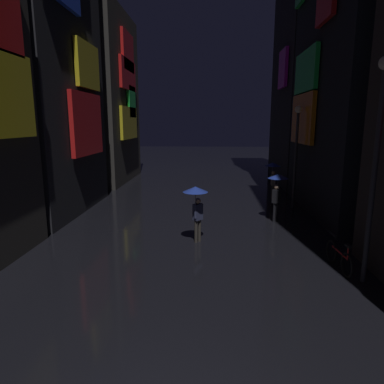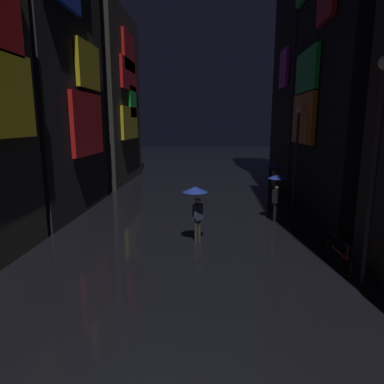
{
  "view_description": "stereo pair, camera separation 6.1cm",
  "coord_description": "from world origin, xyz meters",
  "px_view_note": "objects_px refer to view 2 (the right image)",
  "views": [
    {
      "loc": [
        0.75,
        -3.56,
        4.34
      ],
      "look_at": [
        0.0,
        9.38,
        1.71
      ],
      "focal_mm": 32.0,
      "sensor_mm": 36.0,
      "label": 1
    },
    {
      "loc": [
        0.81,
        -3.55,
        4.34
      ],
      "look_at": [
        0.0,
        9.38,
        1.71
      ],
      "focal_mm": 32.0,
      "sensor_mm": 36.0,
      "label": 2
    }
  ],
  "objects_px": {
    "pedestrian_foreground_left_blue": "(273,171)",
    "streetlamp_right_far": "(297,145)",
    "pedestrian_midstreet_left_blue": "(196,199)",
    "bicycle_parked_at_storefront": "(339,257)",
    "pedestrian_foreground_right_blue": "(278,184)",
    "streetlamp_right_near": "(377,149)"
  },
  "relations": [
    {
      "from": "pedestrian_foreground_left_blue",
      "to": "streetlamp_right_far",
      "type": "bearing_deg",
      "value": -67.84
    },
    {
      "from": "pedestrian_midstreet_left_blue",
      "to": "pedestrian_foreground_left_blue",
      "type": "xyz_separation_m",
      "value": [
        4.01,
        7.56,
        0.0
      ]
    },
    {
      "from": "pedestrian_midstreet_left_blue",
      "to": "bicycle_parked_at_storefront",
      "type": "bearing_deg",
      "value": -25.02
    },
    {
      "from": "pedestrian_foreground_right_blue",
      "to": "bicycle_parked_at_storefront",
      "type": "height_order",
      "value": "pedestrian_foreground_right_blue"
    },
    {
      "from": "pedestrian_midstreet_left_blue",
      "to": "streetlamp_right_near",
      "type": "distance_m",
      "value": 5.93
    },
    {
      "from": "pedestrian_foreground_left_blue",
      "to": "pedestrian_foreground_right_blue",
      "type": "bearing_deg",
      "value": -97.13
    },
    {
      "from": "pedestrian_foreground_right_blue",
      "to": "streetlamp_right_near",
      "type": "bearing_deg",
      "value": -77.46
    },
    {
      "from": "pedestrian_foreground_left_blue",
      "to": "streetlamp_right_far",
      "type": "distance_m",
      "value": 2.6
    },
    {
      "from": "pedestrian_foreground_right_blue",
      "to": "streetlamp_right_far",
      "type": "relative_size",
      "value": 0.41
    },
    {
      "from": "pedestrian_foreground_left_blue",
      "to": "bicycle_parked_at_storefront",
      "type": "bearing_deg",
      "value": -87.74
    },
    {
      "from": "pedestrian_midstreet_left_blue",
      "to": "pedestrian_foreground_left_blue",
      "type": "bearing_deg",
      "value": 62.02
    },
    {
      "from": "bicycle_parked_at_storefront",
      "to": "streetlamp_right_near",
      "type": "height_order",
      "value": "streetlamp_right_near"
    },
    {
      "from": "bicycle_parked_at_storefront",
      "to": "streetlamp_right_far",
      "type": "bearing_deg",
      "value": 87.03
    },
    {
      "from": "bicycle_parked_at_storefront",
      "to": "pedestrian_foreground_left_blue",
      "type": "bearing_deg",
      "value": 92.26
    },
    {
      "from": "bicycle_parked_at_storefront",
      "to": "streetlamp_right_far",
      "type": "relative_size",
      "value": 0.35
    },
    {
      "from": "pedestrian_foreground_right_blue",
      "to": "pedestrian_midstreet_left_blue",
      "type": "distance_m",
      "value": 4.67
    },
    {
      "from": "bicycle_parked_at_storefront",
      "to": "streetlamp_right_far",
      "type": "xyz_separation_m",
      "value": [
        0.4,
        7.7,
        2.87
      ]
    },
    {
      "from": "pedestrian_foreground_right_blue",
      "to": "streetlamp_right_far",
      "type": "height_order",
      "value": "streetlamp_right_far"
    },
    {
      "from": "pedestrian_midstreet_left_blue",
      "to": "pedestrian_foreground_left_blue",
      "type": "relative_size",
      "value": 1.0
    },
    {
      "from": "pedestrian_foreground_right_blue",
      "to": "pedestrian_foreground_left_blue",
      "type": "relative_size",
      "value": 1.0
    },
    {
      "from": "pedestrian_foreground_left_blue",
      "to": "bicycle_parked_at_storefront",
      "type": "height_order",
      "value": "pedestrian_foreground_left_blue"
    },
    {
      "from": "pedestrian_midstreet_left_blue",
      "to": "pedestrian_foreground_left_blue",
      "type": "height_order",
      "value": "same"
    }
  ]
}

